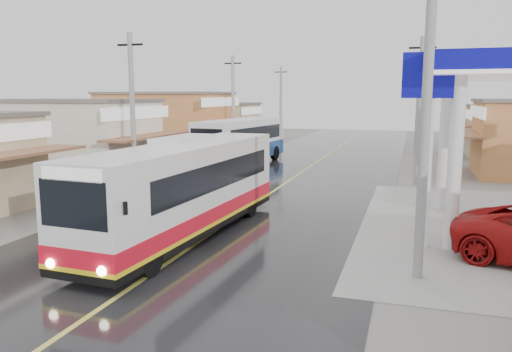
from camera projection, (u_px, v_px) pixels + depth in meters
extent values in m
plane|color=slate|center=(182.00, 254.00, 15.54)|extent=(120.00, 120.00, 0.00)
cube|color=black|center=(292.00, 179.00, 29.67)|extent=(12.00, 90.00, 0.02)
cube|color=#D8CC4C|center=(292.00, 178.00, 29.67)|extent=(0.15, 90.00, 0.01)
cylinder|color=white|center=(444.00, 146.00, 21.22)|extent=(0.44, 0.44, 5.50)
cylinder|color=white|center=(455.00, 165.00, 15.57)|extent=(0.44, 0.44, 5.50)
cube|color=white|center=(428.00, 156.00, 15.76)|extent=(0.25, 0.25, 6.00)
cube|color=#0B0A94|center=(432.00, 75.00, 15.37)|extent=(1.80, 0.30, 1.40)
cube|color=silver|center=(185.00, 184.00, 17.17)|extent=(2.97, 11.15, 2.71)
cube|color=black|center=(186.00, 224.00, 17.40)|extent=(2.99, 11.17, 0.28)
cube|color=red|center=(185.00, 212.00, 17.33)|extent=(3.01, 11.19, 0.51)
cube|color=yellow|center=(186.00, 220.00, 17.38)|extent=(3.02, 11.20, 0.13)
cube|color=black|center=(191.00, 173.00, 17.55)|extent=(2.87, 8.86, 0.92)
cube|color=black|center=(74.00, 204.00, 12.07)|extent=(2.00, 0.24, 1.20)
cube|color=black|center=(245.00, 155.00, 22.15)|extent=(2.00, 0.24, 1.01)
cube|color=white|center=(72.00, 174.00, 11.95)|extent=(1.80, 0.23, 0.32)
cube|color=silver|center=(184.00, 140.00, 16.93)|extent=(1.27, 2.82, 0.28)
cylinder|color=black|center=(88.00, 250.00, 14.18)|extent=(0.38, 1.03, 1.01)
cylinder|color=black|center=(149.00, 258.00, 13.47)|extent=(0.38, 1.03, 1.01)
cylinder|color=black|center=(205.00, 200.00, 20.96)|extent=(0.38, 1.03, 1.01)
cylinder|color=black|center=(249.00, 204.00, 20.26)|extent=(0.38, 1.03, 1.01)
sphere|color=#FFF2CC|center=(51.00, 263.00, 12.53)|extent=(0.27, 0.27, 0.26)
sphere|color=#FFF2CC|center=(102.00, 271.00, 11.98)|extent=(0.27, 0.27, 0.26)
cube|color=black|center=(40.00, 200.00, 12.76)|extent=(0.08, 0.08, 0.32)
cube|color=black|center=(125.00, 208.00, 11.85)|extent=(0.08, 0.08, 0.32)
cube|color=silver|center=(241.00, 138.00, 35.41)|extent=(3.82, 9.91, 2.68)
cube|color=navy|center=(241.00, 151.00, 35.56)|extent=(3.86, 9.95, 1.07)
cube|color=black|center=(241.00, 133.00, 35.35)|extent=(3.65, 8.32, 0.97)
cube|color=black|center=(207.00, 138.00, 31.08)|extent=(2.27, 0.42, 1.18)
cylinder|color=black|center=(202.00, 162.00, 33.04)|extent=(0.46, 1.11, 1.07)
cylinder|color=black|center=(233.00, 164.00, 32.07)|extent=(0.46, 1.11, 1.07)
cylinder|color=black|center=(247.00, 151.00, 39.19)|extent=(0.46, 1.11, 1.07)
cylinder|color=black|center=(275.00, 153.00, 38.21)|extent=(0.46, 1.11, 1.07)
imported|color=black|center=(198.00, 188.00, 24.10)|extent=(0.92, 1.95, 0.98)
imported|color=#25712F|center=(196.00, 174.00, 23.78)|extent=(0.65, 0.48, 1.63)
cube|color=#26262D|center=(137.00, 169.00, 27.87)|extent=(1.57, 2.01, 1.15)
cube|color=brown|center=(137.00, 158.00, 27.77)|extent=(1.62, 2.06, 0.09)
cylinder|color=black|center=(122.00, 180.00, 27.77)|extent=(0.29, 0.55, 0.53)
cylinder|color=black|center=(138.00, 177.00, 28.81)|extent=(0.29, 0.55, 0.53)
cylinder|color=black|center=(134.00, 182.00, 27.02)|extent=(0.24, 0.54, 0.53)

